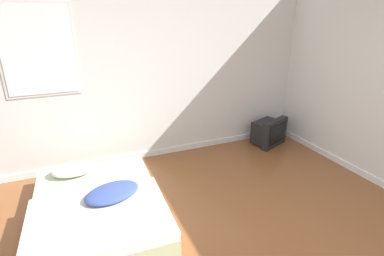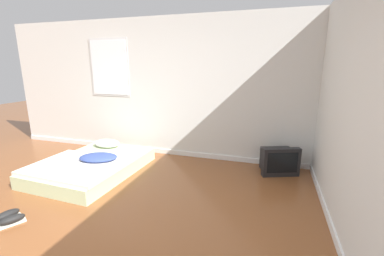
{
  "view_description": "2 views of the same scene",
  "coord_description": "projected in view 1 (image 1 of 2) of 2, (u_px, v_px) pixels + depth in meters",
  "views": [
    {
      "loc": [
        -1.09,
        -1.29,
        2.14
      ],
      "look_at": [
        0.35,
        2.12,
        0.68
      ],
      "focal_mm": 28.0,
      "sensor_mm": 36.0,
      "label": 1
    },
    {
      "loc": [
        1.79,
        -1.65,
        1.74
      ],
      "look_at": [
        0.65,
        1.97,
        0.8
      ],
      "focal_mm": 24.0,
      "sensor_mm": 36.0,
      "label": 2
    }
  ],
  "objects": [
    {
      "name": "wall_back",
      "position": [
        147.0,
        74.0,
        4.29
      ],
      "size": [
        7.4,
        0.08,
        2.6
      ],
      "color": "silver",
      "rests_on": "ground_plane"
    },
    {
      "name": "mattress_bed",
      "position": [
        98.0,
        207.0,
        3.28
      ],
      "size": [
        1.42,
        1.87,
        0.35
      ],
      "color": "beige",
      "rests_on": "ground_plane"
    },
    {
      "name": "crt_tv",
      "position": [
        269.0,
        132.0,
        5.09
      ],
      "size": [
        0.64,
        0.54,
        0.46
      ],
      "color": "black",
      "rests_on": "ground_plane"
    }
  ]
}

